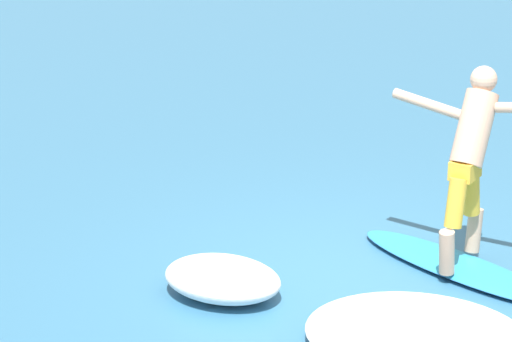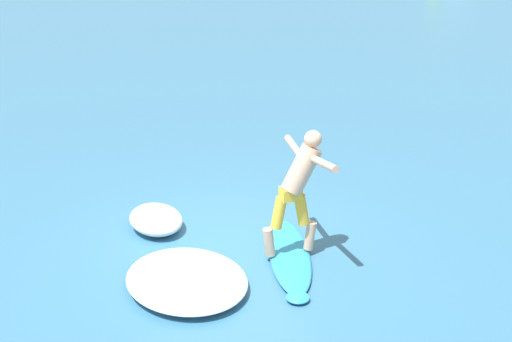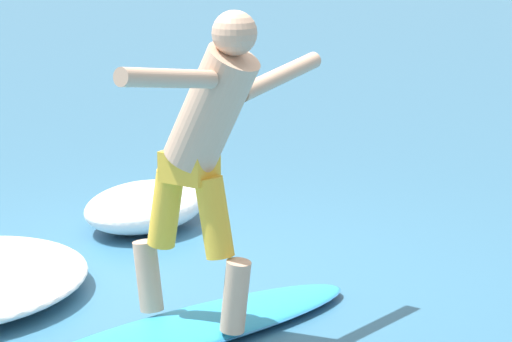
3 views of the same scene
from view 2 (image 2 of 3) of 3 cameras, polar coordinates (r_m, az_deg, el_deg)
ground_plane at (r=9.87m, az=-2.11°, el=-6.07°), size 200.00×200.00×0.00m
surfboard at (r=9.54m, az=2.71°, el=-6.82°), size 0.94×2.33×0.22m
surfer at (r=9.18m, az=3.49°, el=-0.90°), size 0.81×1.61×1.67m
wave_foam_at_tail at (r=8.91m, az=-5.57°, el=-8.64°), size 1.88×2.06×0.21m
wave_foam_at_nose at (r=10.40m, az=-8.02°, el=-3.85°), size 0.91×1.12×0.31m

